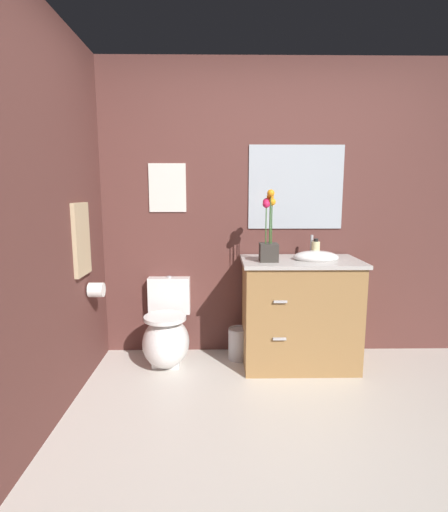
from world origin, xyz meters
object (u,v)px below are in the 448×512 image
object	(u,v)px
soap_bottle	(316,249)
wall_poster	(167,188)
hanging_towel	(81,239)
wall_mirror	(296,187)
flower_vase	(269,239)
toilet	(167,335)
vanity_cabinet	(300,311)
toilet_paper_roll	(96,290)
trash_bin	(239,343)

from	to	relation	value
soap_bottle	wall_poster	size ratio (longest dim) A/B	0.38
hanging_towel	soap_bottle	bearing A→B (deg)	12.09
wall_mirror	flower_vase	bearing A→B (deg)	-126.28
flower_vase	wall_mirror	world-z (taller)	wall_mirror
toilet	wall_poster	distance (m)	1.23
hanging_towel	flower_vase	bearing A→B (deg)	8.21
vanity_cabinet	wall_poster	world-z (taller)	wall_poster
wall_poster	toilet_paper_roll	world-z (taller)	wall_poster
trash_bin	wall_poster	xyz separation A→B (m)	(-0.60, 0.19, 1.31)
soap_bottle	wall_mirror	bearing A→B (deg)	128.12
flower_vase	toilet_paper_roll	distance (m)	1.37
soap_bottle	toilet_paper_roll	distance (m)	1.77
soap_bottle	wall_poster	world-z (taller)	wall_poster
flower_vase	soap_bottle	xyz separation A→B (m)	(0.41, 0.18, -0.10)
vanity_cabinet	hanging_towel	bearing A→B (deg)	-170.66
wall_mirror	hanging_towel	size ratio (longest dim) A/B	1.54
soap_bottle	wall_mirror	size ratio (longest dim) A/B	0.19
flower_vase	wall_poster	world-z (taller)	wall_poster
toilet	trash_bin	xyz separation A→B (m)	(0.60, 0.08, -0.11)
flower_vase	soap_bottle	distance (m)	0.46
soap_bottle	wall_mirror	world-z (taller)	wall_mirror
hanging_towel	vanity_cabinet	bearing A→B (deg)	9.34
flower_vase	vanity_cabinet	bearing A→B (deg)	14.87
soap_bottle	wall_poster	distance (m)	1.34
wall_mirror	toilet_paper_roll	xyz separation A→B (m)	(-1.58, -0.46, -0.77)
flower_vase	hanging_towel	xyz separation A→B (m)	(-1.37, -0.20, 0.03)
soap_bottle	hanging_towel	distance (m)	1.82
wall_mirror	trash_bin	bearing A→B (deg)	-158.80
wall_poster	hanging_towel	size ratio (longest dim) A/B	0.78
vanity_cabinet	hanging_towel	xyz separation A→B (m)	(-1.64, -0.27, 0.63)
soap_bottle	hanging_towel	size ratio (longest dim) A/B	0.30
toilet	wall_mirror	bearing A→B (deg)	13.84
hanging_towel	toilet	bearing A→B (deg)	28.29
toilet	trash_bin	size ratio (longest dim) A/B	2.54
soap_bottle	vanity_cabinet	bearing A→B (deg)	-141.54
toilet	hanging_towel	xyz separation A→B (m)	(-0.55, -0.30, 0.83)
flower_vase	wall_poster	xyz separation A→B (m)	(-0.82, 0.37, 0.39)
vanity_cabinet	toilet_paper_roll	distance (m)	1.61
soap_bottle	hanging_towel	xyz separation A→B (m)	(-1.78, -0.38, 0.13)
trash_bin	hanging_towel	world-z (taller)	hanging_towel
toilet	hanging_towel	size ratio (longest dim) A/B	1.33
wall_mirror	toilet_paper_roll	size ratio (longest dim) A/B	7.27
toilet	toilet_paper_roll	world-z (taller)	toilet_paper_roll
vanity_cabinet	soap_bottle	xyz separation A→B (m)	(0.14, 0.11, 0.50)
vanity_cabinet	flower_vase	bearing A→B (deg)	-165.13
vanity_cabinet	trash_bin	size ratio (longest dim) A/B	3.89
trash_bin	soap_bottle	bearing A→B (deg)	0.51
vanity_cabinet	wall_poster	xyz separation A→B (m)	(-1.09, 0.29, 0.99)
toilet	trash_bin	distance (m)	0.62
vanity_cabinet	wall_mirror	bearing A→B (deg)	90.52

